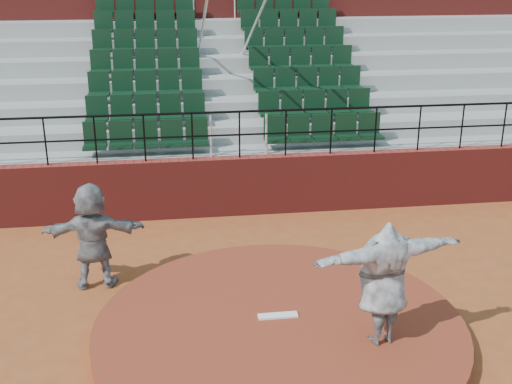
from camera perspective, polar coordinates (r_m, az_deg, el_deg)
ground at (r=9.83m, az=2.10°, el=-12.69°), size 90.00×90.00×0.00m
pitchers_mound at (r=9.77m, az=2.11°, el=-12.07°), size 5.50×5.50×0.25m
pitching_rubber at (r=9.82m, az=1.96°, el=-10.92°), size 0.60×0.15×0.03m
boundary_wall at (r=14.02m, az=-1.43°, el=0.57°), size 24.00×0.30×1.30m
wall_railing at (r=13.63m, az=-1.48°, el=6.05°), size 24.04×0.05×1.03m
seating_deck at (r=17.30m, az=-2.88°, el=6.99°), size 24.00×5.97×4.63m
press_box_facade at (r=20.87m, az=-4.04°, el=15.08°), size 24.00×3.00×7.10m
pitcher at (r=9.00m, az=11.25°, el=-7.92°), size 2.30×1.05×1.81m
fielder at (r=11.15m, az=-14.32°, el=-3.80°), size 1.73×0.56×1.86m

